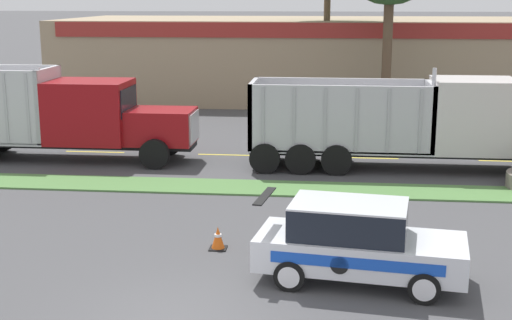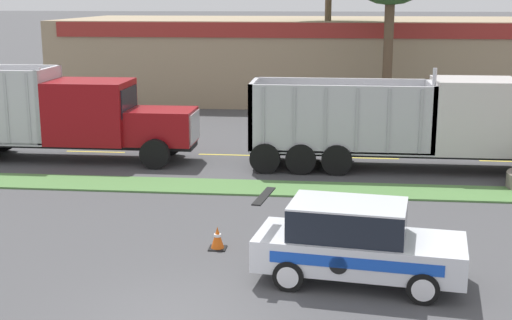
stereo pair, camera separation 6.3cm
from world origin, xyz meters
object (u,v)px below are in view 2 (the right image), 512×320
object	(u,v)px
dump_truck_trail	(439,125)
rally_car	(356,242)
dump_truck_lead	(67,118)
traffic_cone	(217,238)

from	to	relation	value
dump_truck_trail	rally_car	size ratio (longest dim) A/B	2.41
dump_truck_lead	dump_truck_trail	distance (m)	13.77
dump_truck_lead	traffic_cone	size ratio (longest dim) A/B	19.85
dump_truck_lead	rally_car	world-z (taller)	dump_truck_lead
dump_truck_lead	dump_truck_trail	size ratio (longest dim) A/B	1.00
rally_car	traffic_cone	distance (m)	3.76
dump_truck_trail	rally_car	distance (m)	11.22
dump_truck_trail	rally_car	bearing A→B (deg)	-106.79
rally_car	traffic_cone	world-z (taller)	rally_car
dump_truck_lead	rally_car	xyz separation A→B (m)	(10.53, -10.92, -0.70)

